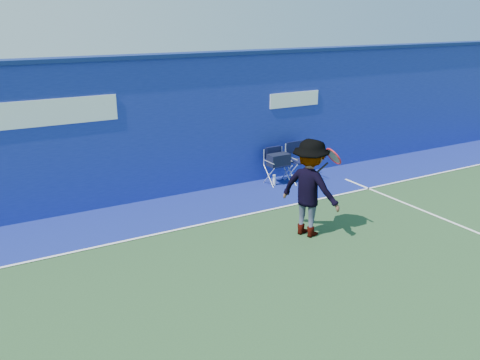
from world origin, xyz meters
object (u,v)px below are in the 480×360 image
directors_chair_left (278,169)px  water_bottle (274,180)px  tennis_player (310,188)px  directors_chair_right (300,169)px

directors_chair_left → water_bottle: size_ratio=3.27×
directors_chair_left → tennis_player: size_ratio=0.48×
water_bottle → directors_chair_right: bearing=-2.6°
directors_chair_left → tennis_player: 2.99m
directors_chair_left → water_bottle: bearing=-150.0°
water_bottle → tennis_player: bearing=-110.3°
directors_chair_right → water_bottle: 0.74m
directors_chair_right → water_bottle: size_ratio=3.59×
directors_chair_right → tennis_player: bearing=-123.1°
tennis_player → directors_chair_left: bearing=67.6°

